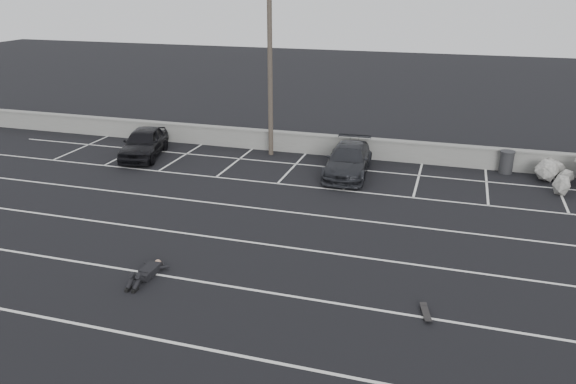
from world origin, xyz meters
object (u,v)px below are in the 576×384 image
(trash_bin, at_px, (506,162))
(car_right, at_px, (348,160))
(utility_pole, at_px, (270,64))
(car_left, at_px, (144,143))
(skateboard, at_px, (426,313))
(person, at_px, (150,267))

(trash_bin, bearing_deg, car_right, -161.55)
(utility_pole, relative_size, trash_bin, 8.66)
(utility_pole, bearing_deg, car_right, -23.79)
(trash_bin, bearing_deg, utility_pole, -178.02)
(utility_pole, bearing_deg, car_left, -159.74)
(car_right, distance_m, skateboard, 11.93)
(car_right, relative_size, person, 2.03)
(person, distance_m, skateboard, 8.38)
(car_right, bearing_deg, person, -112.87)
(utility_pole, xyz_separation_m, trash_bin, (11.58, 0.40, -4.13))
(utility_pole, relative_size, person, 3.95)
(person, bearing_deg, car_left, 120.72)
(car_left, height_order, skateboard, car_left)
(car_right, height_order, skateboard, car_right)
(utility_pole, bearing_deg, person, -87.98)
(car_right, bearing_deg, skateboard, -71.69)
(trash_bin, xyz_separation_m, skateboard, (-2.74, -13.46, -0.47))
(car_right, height_order, utility_pole, utility_pole)
(car_left, relative_size, utility_pole, 0.47)
(car_left, bearing_deg, utility_pole, 6.05)
(car_left, bearing_deg, skateboard, -50.02)
(person, bearing_deg, car_right, 69.98)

